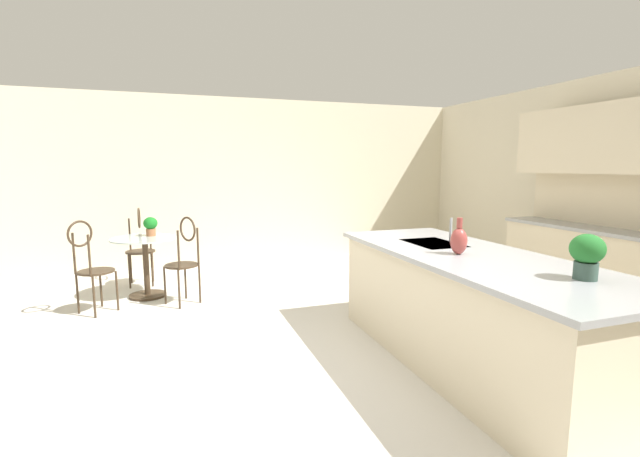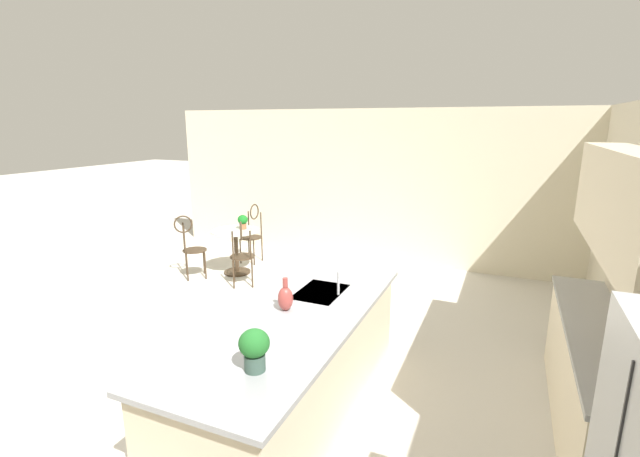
# 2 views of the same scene
# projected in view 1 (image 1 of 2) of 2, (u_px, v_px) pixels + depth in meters

# --- Properties ---
(ground_plane) EXTENTS (40.00, 40.00, 0.00)m
(ground_plane) POSITION_uv_depth(u_px,v_px,m) (357.00, 365.00, 3.55)
(ground_plane) COLOR beige
(wall_left_window) EXTENTS (0.12, 7.80, 2.70)m
(wall_left_window) POSITION_uv_depth(u_px,v_px,m) (255.00, 181.00, 7.35)
(wall_left_window) COLOR beige
(wall_left_window) RESTS_ON ground
(kitchen_island) EXTENTS (2.80, 1.06, 0.92)m
(kitchen_island) POSITION_uv_depth(u_px,v_px,m) (470.00, 311.00, 3.48)
(kitchen_island) COLOR beige
(kitchen_island) RESTS_ON ground
(back_counter_run) EXTENTS (2.44, 0.64, 1.52)m
(back_counter_run) POSITION_uv_depth(u_px,v_px,m) (605.00, 266.00, 4.89)
(back_counter_run) COLOR beige
(back_counter_run) RESTS_ON ground
(upper_cabinet_run) EXTENTS (2.40, 0.36, 0.76)m
(upper_cabinet_run) POSITION_uv_depth(u_px,v_px,m) (616.00, 138.00, 4.68)
(upper_cabinet_run) COLOR beige
(upper_cabinet_run) RESTS_ON back_counter_run
(bistro_table) EXTENTS (0.80, 0.80, 0.74)m
(bistro_table) POSITION_uv_depth(u_px,v_px,m) (146.00, 261.00, 5.37)
(bistro_table) COLOR #3D2D1E
(bistro_table) RESTS_ON ground
(chair_near_window) EXTENTS (0.54, 0.54, 1.04)m
(chair_near_window) POSITION_uv_depth(u_px,v_px,m) (90.00, 262.00, 4.72)
(chair_near_window) COLOR #3D2D1E
(chair_near_window) RESTS_ON ground
(chair_by_island) EXTENTS (0.48, 0.38, 1.04)m
(chair_by_island) POSITION_uv_depth(u_px,v_px,m) (140.00, 243.00, 5.94)
(chair_by_island) COLOR #3D2D1E
(chair_by_island) RESTS_ON ground
(chair_toward_desk) EXTENTS (0.53, 0.53, 1.04)m
(chair_toward_desk) POSITION_uv_depth(u_px,v_px,m) (184.00, 256.00, 5.04)
(chair_toward_desk) COLOR #3D2D1E
(chair_toward_desk) RESTS_ON ground
(sink_faucet) EXTENTS (0.02, 0.02, 0.22)m
(sink_faucet) POSITION_uv_depth(u_px,v_px,m) (451.00, 230.00, 3.97)
(sink_faucet) COLOR #B2B5BA
(sink_faucet) RESTS_ON kitchen_island
(potted_plant_on_table) EXTENTS (0.17, 0.17, 0.24)m
(potted_plant_on_table) POSITION_uv_depth(u_px,v_px,m) (151.00, 225.00, 5.44)
(potted_plant_on_table) COLOR #9E603D
(potted_plant_on_table) RESTS_ON bistro_table
(potted_plant_counter_far) EXTENTS (0.20, 0.20, 0.28)m
(potted_plant_counter_far) POSITION_uv_depth(u_px,v_px,m) (587.00, 254.00, 2.65)
(potted_plant_counter_far) COLOR #385147
(potted_plant_counter_far) RESTS_ON kitchen_island
(vase_on_counter) EXTENTS (0.13, 0.13, 0.29)m
(vase_on_counter) POSITION_uv_depth(u_px,v_px,m) (459.00, 240.00, 3.41)
(vase_on_counter) COLOR #993D38
(vase_on_counter) RESTS_ON kitchen_island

